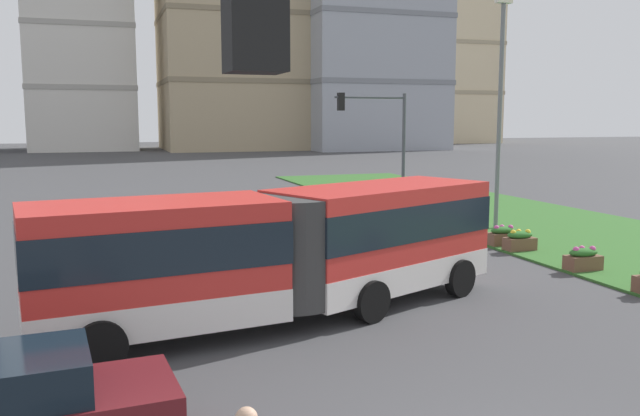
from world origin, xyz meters
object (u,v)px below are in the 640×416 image
(flower_planter_5, at_px, (503,235))
(streetlight_median, at_px, (500,106))
(car_maroon_sedan, at_px, (7,415))
(flower_planter_4, at_px, (520,240))
(traffic_light_far_right, at_px, (382,133))
(flower_planter_3, at_px, (583,259))
(articulated_bus, at_px, (288,249))

(flower_planter_5, height_order, streetlight_median, streetlight_median)
(car_maroon_sedan, bearing_deg, flower_planter_4, 33.66)
(flower_planter_5, distance_m, traffic_light_far_right, 8.60)
(flower_planter_5, bearing_deg, flower_planter_3, -90.00)
(articulated_bus, distance_m, car_maroon_sedan, 7.71)
(flower_planter_3, bearing_deg, streetlight_median, 76.00)
(articulated_bus, height_order, flower_planter_4, articulated_bus)
(articulated_bus, height_order, streetlight_median, streetlight_median)
(articulated_bus, distance_m, flower_planter_4, 11.08)
(traffic_light_far_right, xyz_separation_m, streetlight_median, (3.44, -4.31, 1.21))
(car_maroon_sedan, distance_m, flower_planter_5, 19.03)
(articulated_bus, height_order, flower_planter_3, articulated_bus)
(traffic_light_far_right, bearing_deg, flower_planter_5, -78.61)
(flower_planter_4, height_order, flower_planter_5, same)
(articulated_bus, relative_size, traffic_light_far_right, 2.03)
(articulated_bus, distance_m, flower_planter_5, 11.57)
(articulated_bus, relative_size, car_maroon_sedan, 2.62)
(car_maroon_sedan, bearing_deg, articulated_bus, 44.63)
(flower_planter_3, distance_m, streetlight_median, 9.21)
(flower_planter_3, bearing_deg, car_maroon_sedan, -155.54)
(car_maroon_sedan, bearing_deg, traffic_light_far_right, 53.88)
(streetlight_median, bearing_deg, traffic_light_far_right, 128.59)
(flower_planter_5, xyz_separation_m, traffic_light_far_right, (-1.54, 7.66, 3.59))
(flower_planter_3, bearing_deg, flower_planter_4, 90.00)
(car_maroon_sedan, height_order, flower_planter_4, car_maroon_sedan)
(flower_planter_5, bearing_deg, articulated_bus, -149.31)
(car_maroon_sedan, distance_m, streetlight_median, 23.03)
(car_maroon_sedan, xyz_separation_m, flower_planter_4, (15.35, 10.22, -0.33))
(traffic_light_far_right, distance_m, streetlight_median, 5.65)
(flower_planter_3, height_order, traffic_light_far_right, traffic_light_far_right)
(car_maroon_sedan, height_order, streetlight_median, streetlight_median)
(car_maroon_sedan, xyz_separation_m, streetlight_median, (17.25, 14.60, 4.47))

